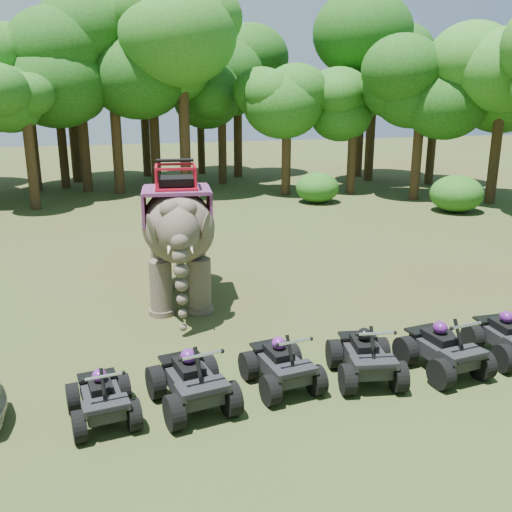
{
  "coord_description": "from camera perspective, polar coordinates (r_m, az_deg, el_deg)",
  "views": [
    {
      "loc": [
        -3.7,
        -11.89,
        5.87
      ],
      "look_at": [
        0.0,
        1.2,
        1.9
      ],
      "focal_mm": 40.0,
      "sensor_mm": 36.0,
      "label": 1
    }
  ],
  "objects": [
    {
      "name": "tree_46",
      "position": [
        34.43,
        -13.95,
        14.1
      ],
      "size": [
        6.78,
        6.78,
        9.69
      ],
      "primitive_type": null,
      "color": "#195114",
      "rests_on": "ground"
    },
    {
      "name": "elephant",
      "position": [
        16.16,
        -7.8,
        2.24
      ],
      "size": [
        2.65,
        4.97,
        3.99
      ],
      "primitive_type": null,
      "rotation": [
        0.0,
        0.0,
        -0.12
      ],
      "color": "#50453A",
      "rests_on": "ground"
    },
    {
      "name": "tree_44",
      "position": [
        39.23,
        11.54,
        14.95
      ],
      "size": [
        7.26,
        7.26,
        10.38
      ],
      "primitive_type": null,
      "color": "#195114",
      "rests_on": "ground"
    },
    {
      "name": "tree_43",
      "position": [
        41.28,
        -11.1,
        13.78
      ],
      "size": [
        6.01,
        6.01,
        8.59
      ],
      "primitive_type": null,
      "color": "#195114",
      "rests_on": "ground"
    },
    {
      "name": "tree_5",
      "position": [
        32.96,
        23.06,
        11.85
      ],
      "size": [
        5.68,
        5.68,
        8.11
      ],
      "primitive_type": null,
      "color": "#195114",
      "rests_on": "ground"
    },
    {
      "name": "tree_1",
      "position": [
        37.24,
        -3.43,
        13.22
      ],
      "size": [
        5.48,
        5.48,
        7.82
      ],
      "primitive_type": null,
      "color": "#195114",
      "rests_on": "ground"
    },
    {
      "name": "tree_2",
      "position": [
        33.01,
        3.09,
        12.75
      ],
      "size": [
        5.41,
        5.41,
        7.72
      ],
      "primitive_type": null,
      "color": "#195114",
      "rests_on": "ground"
    },
    {
      "name": "tree_38",
      "position": [
        41.04,
        10.42,
        14.0
      ],
      "size": [
        6.2,
        6.2,
        8.86
      ],
      "primitive_type": null,
      "color": "#195114",
      "rests_on": "ground"
    },
    {
      "name": "tree_31",
      "position": [
        30.96,
        -21.76,
        10.59
      ],
      "size": [
        4.78,
        4.78,
        6.83
      ],
      "primitive_type": null,
      "color": "#195114",
      "rests_on": "ground"
    },
    {
      "name": "tree_39",
      "position": [
        38.59,
        17.34,
        12.66
      ],
      "size": [
        5.49,
        5.49,
        7.85
      ],
      "primitive_type": null,
      "color": "#195114",
      "rests_on": "ground"
    },
    {
      "name": "atv_4",
      "position": [
        12.98,
        18.29,
        -8.22
      ],
      "size": [
        1.54,
        1.96,
        1.34
      ],
      "primitive_type": null,
      "rotation": [
        0.0,
        0.0,
        0.13
      ],
      "color": "black",
      "rests_on": "ground"
    },
    {
      "name": "tree_35",
      "position": [
        38.49,
        -21.67,
        12.6
      ],
      "size": [
        5.81,
        5.81,
        8.3
      ],
      "primitive_type": null,
      "color": "#195114",
      "rests_on": "ground"
    },
    {
      "name": "atv_5",
      "position": [
        14.15,
        24.03,
        -6.85
      ],
      "size": [
        1.33,
        1.8,
        1.31
      ],
      "primitive_type": null,
      "rotation": [
        0.0,
        0.0,
        -0.03
      ],
      "color": "black",
      "rests_on": "ground"
    },
    {
      "name": "atv_0",
      "position": [
        11.04,
        -15.2,
        -12.91
      ],
      "size": [
        1.36,
        1.73,
        1.19
      ],
      "primitive_type": null,
      "rotation": [
        0.0,
        0.0,
        0.12
      ],
      "color": "black",
      "rests_on": "ground"
    },
    {
      "name": "atv_1",
      "position": [
        11.13,
        -6.46,
        -11.58
      ],
      "size": [
        1.65,
        2.06,
        1.38
      ],
      "primitive_type": null,
      "rotation": [
        0.0,
        0.0,
        0.17
      ],
      "color": "black",
      "rests_on": "ground"
    },
    {
      "name": "tree_32",
      "position": [
        35.56,
        -17.05,
        13.74
      ],
      "size": [
        6.62,
        6.62,
        9.46
      ],
      "primitive_type": null,
      "color": "#195114",
      "rests_on": "ground"
    },
    {
      "name": "tree_3",
      "position": [
        33.91,
        9.64,
        11.72
      ],
      "size": [
        4.64,
        4.64,
        6.63
      ],
      "primitive_type": null,
      "color": "#195114",
      "rests_on": "ground"
    },
    {
      "name": "tree_4",
      "position": [
        32.76,
        15.98,
        12.14
      ],
      "size": [
        5.4,
        5.4,
        7.72
      ],
      "primitive_type": null,
      "color": "#195114",
      "rests_on": "ground"
    },
    {
      "name": "atv_3",
      "position": [
        12.26,
        10.93,
        -9.18
      ],
      "size": [
        1.59,
        1.99,
        1.33
      ],
      "primitive_type": null,
      "rotation": [
        0.0,
        0.0,
        -0.17
      ],
      "color": "black",
      "rests_on": "ground"
    },
    {
      "name": "tree_36",
      "position": [
        36.99,
        -21.73,
        13.34
      ],
      "size": [
        6.58,
        6.58,
        9.4
      ],
      "primitive_type": null,
      "color": "#195114",
      "rests_on": "ground"
    },
    {
      "name": "atv_2",
      "position": [
        11.77,
        2.57,
        -10.15
      ],
      "size": [
        1.46,
        1.86,
        1.27
      ],
      "primitive_type": null,
      "rotation": [
        0.0,
        0.0,
        0.13
      ],
      "color": "black",
      "rests_on": "ground"
    },
    {
      "name": "tree_47",
      "position": [
        39.62,
        -18.0,
        14.1
      ],
      "size": [
        6.86,
        6.86,
        9.81
      ],
      "primitive_type": null,
      "color": "#195114",
      "rests_on": "ground"
    },
    {
      "name": "tree_41",
      "position": [
        40.2,
        -1.85,
        14.75
      ],
      "size": [
        6.74,
        6.74,
        9.63
      ],
      "primitive_type": null,
      "color": "#195114",
      "rests_on": "ground"
    },
    {
      "name": "tree_40",
      "position": [
        33.65,
        -7.27,
        15.28
      ],
      "size": [
        7.51,
        7.51,
        10.72
      ],
      "primitive_type": null,
      "color": "#195114",
      "rests_on": "ground"
    },
    {
      "name": "tree_45",
      "position": [
        41.96,
        -5.57,
        13.28
      ],
      "size": [
        5.24,
        5.24,
        7.48
      ],
      "primitive_type": null,
      "color": "#195114",
      "rests_on": "ground"
    },
    {
      "name": "tree_0",
      "position": [
        36.1,
        -10.25,
        14.62
      ],
      "size": [
        6.99,
        6.99,
        9.99
      ],
      "primitive_type": null,
      "color": "#195114",
      "rests_on": "ground"
    },
    {
      "name": "ground",
      "position": [
        13.76,
        1.38,
        -8.98
      ],
      "size": [
        110.0,
        110.0,
        0.0
      ],
      "primitive_type": "plane",
      "color": "#47381E",
      "rests_on": "ground"
    },
    {
      "name": "tree_33",
      "position": [
        37.44,
        -18.98,
        12.47
      ],
      "size": [
        5.53,
        5.53,
        7.9
      ],
      "primitive_type": null,
      "color": "#195114",
      "rests_on": "ground"
    }
  ]
}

